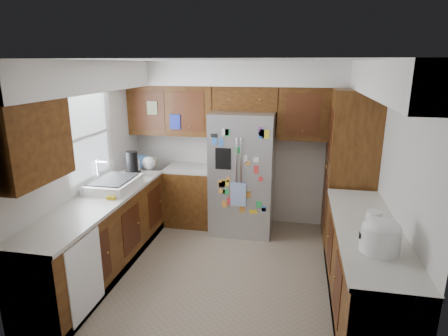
{
  "coord_description": "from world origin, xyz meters",
  "views": [
    {
      "loc": [
        0.76,
        -4.06,
        2.47
      ],
      "look_at": [
        -0.11,
        0.35,
        1.2
      ],
      "focal_mm": 30.0,
      "sensor_mm": 36.0,
      "label": 1
    }
  ],
  "objects_px": {
    "rice_cooker": "(381,235)",
    "pantry": "(350,168)",
    "fridge": "(243,173)",
    "paper_towel": "(373,227)"
  },
  "relations": [
    {
      "from": "rice_cooker",
      "to": "paper_towel",
      "type": "height_order",
      "value": "paper_towel"
    },
    {
      "from": "pantry",
      "to": "paper_towel",
      "type": "xyz_separation_m",
      "value": [
        -0.03,
        -1.96,
        -0.01
      ]
    },
    {
      "from": "pantry",
      "to": "rice_cooker",
      "type": "distance_m",
      "value": 2.12
    },
    {
      "from": "rice_cooker",
      "to": "pantry",
      "type": "bearing_deg",
      "value": 89.99
    },
    {
      "from": "fridge",
      "to": "paper_towel",
      "type": "height_order",
      "value": "fridge"
    },
    {
      "from": "pantry",
      "to": "fridge",
      "type": "height_order",
      "value": "pantry"
    },
    {
      "from": "fridge",
      "to": "paper_towel",
      "type": "distance_m",
      "value": 2.5
    },
    {
      "from": "paper_towel",
      "to": "fridge",
      "type": "bearing_deg",
      "value": 126.04
    },
    {
      "from": "pantry",
      "to": "fridge",
      "type": "relative_size",
      "value": 1.19
    },
    {
      "from": "fridge",
      "to": "rice_cooker",
      "type": "bearing_deg",
      "value": -55.44
    }
  ]
}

